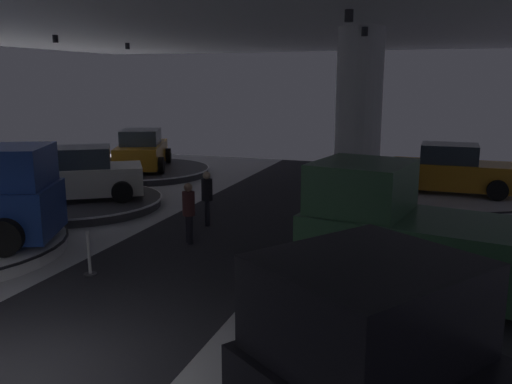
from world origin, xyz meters
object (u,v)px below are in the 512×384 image
(display_car_deep_left, at_px, (142,151))
(visitor_walking_far, at_px, (207,195))
(display_platform_deep_left, at_px, (143,171))
(display_platform_mid_right, at_px, (446,300))
(column_right, at_px, (358,133))
(display_car_far_left, at_px, (77,176))
(visitor_walking_near, at_px, (189,209))
(display_platform_deep_right, at_px, (451,194))
(display_car_deep_right, at_px, (452,171))
(pickup_truck_mid_right, at_px, (433,241))
(display_platform_far_left, at_px, (78,202))

(display_car_deep_left, height_order, visitor_walking_far, display_car_deep_left)
(display_platform_deep_left, height_order, display_platform_mid_right, display_platform_mid_right)
(column_right, height_order, display_car_deep_left, column_right)
(display_platform_deep_left, distance_m, display_car_far_left, 6.31)
(display_platform_mid_right, relative_size, visitor_walking_near, 3.57)
(display_car_deep_left, xyz_separation_m, display_car_far_left, (1.20, -6.10, -0.00))
(display_platform_deep_right, xyz_separation_m, display_car_deep_right, (-0.03, 0.00, 0.86))
(display_car_deep_right, xyz_separation_m, display_platform_mid_right, (-0.16, -10.15, -0.80))
(display_car_far_left, bearing_deg, display_platform_mid_right, -21.99)
(pickup_truck_mid_right, bearing_deg, visitor_walking_near, 160.37)
(display_platform_deep_right, height_order, pickup_truck_mid_right, pickup_truck_mid_right)
(visitor_walking_far, bearing_deg, display_platform_deep_right, 42.65)
(display_platform_far_left, bearing_deg, visitor_walking_near, -24.93)
(display_platform_deep_left, relative_size, visitor_walking_far, 3.71)
(display_car_deep_left, height_order, display_car_far_left, display_car_deep_left)
(display_platform_deep_left, distance_m, display_platform_deep_right, 12.92)
(display_car_deep_left, xyz_separation_m, visitor_walking_far, (6.15, -6.80, -0.16))
(column_right, distance_m, display_platform_deep_left, 12.26)
(display_car_deep_right, relative_size, display_platform_mid_right, 0.75)
(display_car_deep_left, distance_m, display_platform_deep_right, 12.94)
(display_platform_far_left, xyz_separation_m, display_car_far_left, (0.03, 0.02, 0.90))
(display_platform_deep_left, relative_size, display_platform_mid_right, 1.04)
(display_platform_far_left, distance_m, visitor_walking_near, 5.83)
(display_platform_deep_right, height_order, visitor_walking_near, visitor_walking_near)
(display_car_far_left, relative_size, display_platform_mid_right, 0.79)
(display_platform_deep_left, bearing_deg, display_platform_far_left, -79.07)
(display_car_deep_left, xyz_separation_m, display_car_deep_right, (12.86, -0.59, -0.08))
(display_platform_deep_left, height_order, display_platform_far_left, display_platform_deep_left)
(display_platform_deep_left, relative_size, display_car_deep_right, 1.38)
(display_platform_deep_left, height_order, visitor_walking_far, visitor_walking_far)
(pickup_truck_mid_right, bearing_deg, visitor_walking_far, 148.11)
(display_car_deep_right, xyz_separation_m, display_car_far_left, (-11.66, -5.51, 0.08))
(display_car_deep_right, bearing_deg, visitor_walking_near, -128.98)
(display_platform_deep_left, relative_size, display_car_deep_left, 1.29)
(display_platform_deep_right, bearing_deg, display_platform_mid_right, -91.05)
(display_platform_deep_right, relative_size, display_car_far_left, 1.35)
(column_right, xyz_separation_m, visitor_walking_near, (-3.87, -2.46, -1.84))
(display_platform_deep_right, xyz_separation_m, display_platform_far_left, (-11.72, -5.52, 0.04))
(display_car_deep_right, bearing_deg, display_car_deep_left, 177.36)
(pickup_truck_mid_right, xyz_separation_m, visitor_walking_far, (-6.24, 3.88, -0.37))
(display_platform_far_left, height_order, pickup_truck_mid_right, pickup_truck_mid_right)
(display_car_deep_right, relative_size, display_car_far_left, 0.95)
(column_right, height_order, display_car_deep_right, column_right)
(display_platform_far_left, distance_m, display_car_far_left, 0.90)
(display_platform_mid_right, xyz_separation_m, pickup_truck_mid_right, (-0.32, 0.06, 1.09))
(display_car_deep_right, distance_m, visitor_walking_far, 9.14)
(column_right, height_order, visitor_walking_near, column_right)
(display_platform_deep_left, relative_size, display_car_far_left, 1.31)
(display_platform_mid_right, bearing_deg, display_car_far_left, 158.01)
(display_platform_mid_right, xyz_separation_m, visitor_walking_near, (-6.29, 2.19, 0.72))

